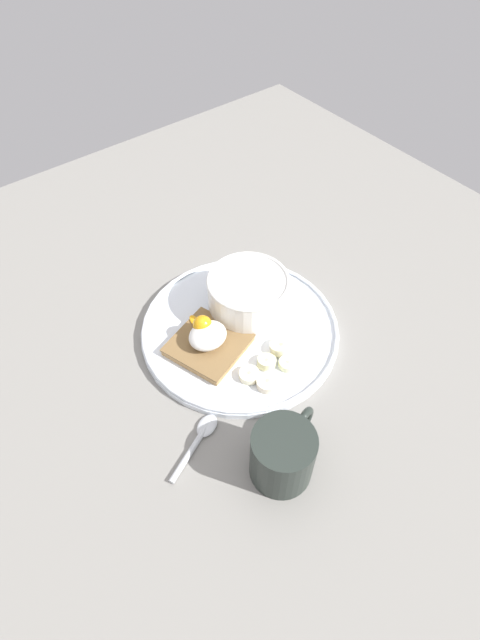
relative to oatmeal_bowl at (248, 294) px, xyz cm
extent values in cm
cube|color=gray|center=(-3.49, -2.46, -5.25)|extent=(120.00, 120.00, 2.00)
cylinder|color=white|center=(-3.49, -2.46, -3.75)|extent=(30.21, 30.21, 1.00)
torus|color=white|center=(-3.49, -2.46, -2.95)|extent=(30.01, 30.01, 0.60)
cylinder|color=white|center=(0.00, 0.00, -0.12)|extent=(12.35, 12.35, 6.26)
torus|color=white|center=(0.00, 0.00, 3.01)|extent=(12.55, 12.55, 0.60)
cylinder|color=white|center=(0.00, 0.00, -0.66)|extent=(10.95, 10.95, 4.78)
ellipsoid|color=white|center=(0.00, 0.00, 1.53)|extent=(10.40, 10.40, 1.20)
ellipsoid|color=#996B3F|center=(-0.17, 0.28, 1.89)|extent=(1.92, 1.94, 0.71)
ellipsoid|color=olive|center=(-2.70, 0.68, 1.94)|extent=(2.27, 2.17, 0.82)
ellipsoid|color=olive|center=(2.14, 0.87, 1.93)|extent=(2.17, 2.20, 0.81)
ellipsoid|color=beige|center=(-1.05, 2.02, 1.78)|extent=(1.13, 1.37, 0.50)
ellipsoid|color=#CDB297|center=(-1.29, -1.91, 1.88)|extent=(1.70, 1.91, 0.69)
cube|color=brown|center=(-9.39, -2.10, -2.11)|extent=(12.74, 12.74, 0.30)
cube|color=#A77F4C|center=(-9.39, -2.10, -2.63)|extent=(12.49, 12.49, 1.24)
ellipsoid|color=white|center=(-9.39, -2.10, -0.45)|extent=(5.73, 4.96, 3.12)
sphere|color=orange|center=(-9.21, -0.98, 0.43)|extent=(2.85, 2.85, 2.85)
ellipsoid|color=orange|center=(-8.75, 1.99, -1.81)|extent=(1.58, 2.71, 0.36)
cylinder|color=beige|center=(-4.62, -10.10, -2.60)|extent=(3.92, 3.88, 1.52)
cylinder|color=#B6B58E|center=(-4.62, -10.10, -2.08)|extent=(0.70, 0.69, 0.20)
cylinder|color=#F4E7B9|center=(-1.31, -9.39, -2.46)|extent=(3.22, 3.41, 1.89)
cylinder|color=#BEB490|center=(-1.31, -9.39, -1.84)|extent=(0.58, 0.59, 0.24)
cylinder|color=#F5E3C1|center=(-6.78, -12.89, -2.66)|extent=(4.27, 4.28, 1.20)
cylinder|color=#BFB197|center=(-6.78, -12.89, -2.08)|extent=(0.77, 0.77, 0.13)
cylinder|color=#F4EAC1|center=(-7.92, -10.29, -2.69)|extent=(4.17, 4.17, 1.20)
cylinder|color=#BEB797|center=(-7.92, -10.29, -2.15)|extent=(0.75, 0.75, 0.14)
cylinder|color=beige|center=(-2.36, -12.12, -2.77)|extent=(3.70, 3.67, 1.09)
cylinder|color=#B5B78C|center=(-2.36, -12.12, -2.35)|extent=(0.66, 0.66, 0.17)
cylinder|color=#242B27|center=(-13.14, -23.05, -0.19)|extent=(7.82, 7.82, 8.12)
cylinder|color=#361D1A|center=(-13.14, -23.05, 2.90)|extent=(6.65, 6.65, 0.40)
torus|color=#242B27|center=(-8.48, -21.50, 0.22)|extent=(4.66, 2.39, 4.57)
cylinder|color=silver|center=(-20.91, -14.34, -3.85)|extent=(8.31, 4.31, 0.80)
ellipsoid|color=silver|center=(-16.92, -12.55, -3.85)|extent=(4.27, 3.66, 0.70)
camera|label=1|loc=(-33.19, -40.53, 55.77)|focal=28.00mm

